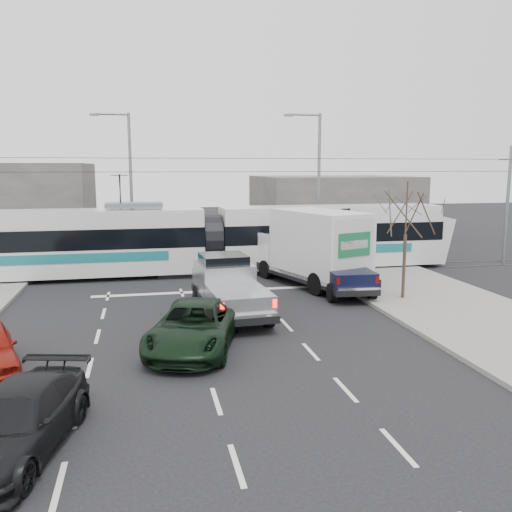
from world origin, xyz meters
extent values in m
plane|color=black|center=(0.00, 0.00, 0.00)|extent=(120.00, 120.00, 0.00)
cube|color=gray|center=(9.00, 0.00, 0.07)|extent=(6.00, 60.00, 0.15)
cube|color=#33302D|center=(0.00, 10.00, 0.01)|extent=(60.00, 1.60, 0.03)
cube|color=slate|center=(12.00, 24.00, 2.50)|extent=(12.00, 10.00, 5.00)
cylinder|color=#47382B|center=(7.60, 2.50, 1.52)|extent=(0.14, 0.14, 2.75)
cylinder|color=#47382B|center=(7.60, 2.50, 4.03)|extent=(0.07, 0.07, 2.25)
cylinder|color=black|center=(6.60, 6.50, 1.95)|extent=(0.12, 0.12, 3.60)
cube|color=black|center=(6.40, 6.50, 3.25)|extent=(0.28, 0.28, 0.95)
cylinder|color=#FF0C07|center=(6.25, 6.50, 3.55)|extent=(0.06, 0.20, 0.20)
cylinder|color=orange|center=(6.25, 6.50, 3.25)|extent=(0.06, 0.20, 0.20)
cylinder|color=#05330C|center=(6.25, 6.50, 2.95)|extent=(0.06, 0.20, 0.20)
cube|color=white|center=(6.58, 6.35, 2.45)|extent=(0.02, 0.30, 0.40)
cylinder|color=slate|center=(7.50, 14.00, 4.50)|extent=(0.20, 0.20, 9.00)
cylinder|color=slate|center=(6.50, 14.00, 8.90)|extent=(2.00, 0.14, 0.14)
cube|color=slate|center=(5.50, 14.00, 8.85)|extent=(0.55, 0.25, 0.14)
cylinder|color=slate|center=(-4.00, 16.00, 4.50)|extent=(0.20, 0.20, 9.00)
cylinder|color=slate|center=(-5.00, 16.00, 8.90)|extent=(2.00, 0.14, 0.14)
cube|color=slate|center=(-6.00, 16.00, 8.85)|extent=(0.55, 0.25, 0.14)
cylinder|color=black|center=(0.00, 10.00, 5.50)|extent=(60.00, 0.03, 0.03)
cylinder|color=black|center=(0.00, 10.00, 6.20)|extent=(60.00, 0.03, 0.03)
cylinder|color=slate|center=(18.00, 10.00, 3.50)|extent=(0.20, 0.20, 7.00)
cube|color=silver|center=(-6.49, 10.36, 1.00)|extent=(12.49, 2.68, 1.51)
cube|color=black|center=(-6.49, 10.36, 2.17)|extent=(12.56, 2.71, 1.03)
cube|color=silver|center=(-6.49, 10.36, 3.10)|extent=(12.49, 2.58, 0.96)
cube|color=#166A71|center=(-6.48, 9.04, 1.27)|extent=(8.73, 0.07, 0.48)
cube|color=silver|center=(7.08, 10.44, 1.00)|extent=(12.49, 2.68, 1.51)
cube|color=black|center=(7.08, 10.44, 2.17)|extent=(12.56, 2.71, 1.03)
cube|color=silver|center=(7.08, 10.44, 3.10)|extent=(12.49, 2.58, 0.96)
cube|color=#166A71|center=(7.08, 9.12, 1.27)|extent=(8.73, 0.07, 0.48)
cylinder|color=black|center=(0.29, 10.40, 1.96)|extent=(0.98, 2.52, 2.51)
cube|color=slate|center=(-3.78, 10.38, 3.80)|extent=(2.92, 1.59, 0.24)
cube|color=black|center=(-9.88, 10.35, 0.17)|extent=(1.95, 2.23, 0.35)
cube|color=black|center=(-1.74, 10.39, 0.17)|extent=(1.95, 2.23, 0.35)
cube|color=black|center=(2.33, 10.41, 0.17)|extent=(1.95, 2.23, 0.35)
cube|color=black|center=(10.47, 10.46, 0.17)|extent=(1.95, 2.23, 0.35)
cube|color=black|center=(-0.10, 1.74, 0.58)|extent=(2.52, 6.23, 0.26)
cube|color=#AEB1B3|center=(-0.18, 2.84, 1.31)|extent=(2.23, 2.70, 1.21)
cube|color=black|center=(-0.18, 2.94, 1.94)|extent=(1.91, 1.95, 0.58)
cube|color=#AEB1B3|center=(-0.28, 4.30, 1.07)|extent=(2.07, 1.23, 0.58)
cube|color=#AEB1B3|center=(-0.01, 0.40, 1.00)|extent=(2.24, 2.88, 0.68)
cube|color=silver|center=(0.10, -1.18, 0.71)|extent=(1.94, 0.32, 0.19)
cube|color=#FF0C07|center=(-0.83, -1.12, 1.10)|extent=(0.15, 0.09, 0.29)
cube|color=#FF0C07|center=(1.01, -0.99, 1.10)|extent=(0.15, 0.09, 0.29)
cylinder|color=black|center=(-1.20, 3.62, 0.42)|extent=(0.35, 0.86, 0.84)
cylinder|color=black|center=(0.73, 3.75, 0.42)|extent=(0.35, 0.86, 0.84)
cylinder|color=black|center=(-0.93, -0.27, 0.42)|extent=(0.35, 0.86, 0.84)
cylinder|color=black|center=(1.00, -0.14, 0.42)|extent=(0.35, 0.86, 0.84)
cube|color=black|center=(4.66, 6.56, 0.58)|extent=(4.73, 7.82, 0.37)
cube|color=white|center=(3.78, 9.23, 1.48)|extent=(2.85, 2.44, 1.69)
cube|color=black|center=(3.74, 9.37, 2.11)|extent=(2.35, 1.78, 0.63)
cube|color=silver|center=(4.90, 5.86, 2.14)|extent=(3.99, 5.57, 3.12)
cube|color=silver|center=(5.68, 3.49, 2.14)|extent=(2.14, 0.75, 2.74)
cube|color=#166038|center=(5.70, 3.44, 2.39)|extent=(1.69, 0.58, 1.06)
cube|color=black|center=(5.76, 3.26, 0.48)|extent=(2.25, 0.97, 0.19)
cylinder|color=black|center=(2.86, 8.46, 0.48)|extent=(0.60, 1.00, 0.95)
cylinder|color=black|center=(4.98, 9.16, 0.48)|extent=(0.60, 1.00, 0.95)
cylinder|color=black|center=(4.26, 4.24, 0.53)|extent=(0.63, 1.10, 1.06)
cylinder|color=black|center=(6.37, 4.95, 0.53)|extent=(0.63, 1.10, 1.06)
cube|color=black|center=(5.50, 4.49, 0.57)|extent=(2.28, 5.30, 0.26)
cube|color=black|center=(5.57, 5.42, 1.29)|extent=(2.03, 2.30, 1.19)
cube|color=black|center=(5.57, 5.52, 1.92)|extent=(1.73, 1.66, 0.57)
cube|color=black|center=(5.65, 6.66, 1.06)|extent=(1.88, 1.06, 0.57)
cube|color=black|center=(5.42, 3.35, 0.98)|extent=(2.04, 2.46, 0.67)
cube|color=silver|center=(5.32, 2.01, 0.70)|extent=(1.77, 0.31, 0.19)
cube|color=#590505|center=(4.49, 2.17, 1.09)|extent=(0.15, 0.09, 0.29)
cube|color=#590505|center=(6.17, 2.05, 1.09)|extent=(0.15, 0.09, 0.29)
cylinder|color=black|center=(4.74, 6.20, 0.41)|extent=(0.35, 0.85, 0.83)
cylinder|color=black|center=(6.50, 6.08, 0.41)|extent=(0.35, 0.85, 0.83)
cylinder|color=black|center=(4.50, 2.90, 0.41)|extent=(0.35, 0.85, 0.83)
cylinder|color=black|center=(6.26, 2.77, 0.41)|extent=(0.35, 0.85, 0.83)
imported|color=black|center=(-1.83, -1.92, 0.74)|extent=(3.91, 5.80, 1.48)
imported|color=black|center=(-5.97, -7.59, 0.66)|extent=(2.89, 4.89, 1.33)
camera|label=1|loc=(-3.32, -18.62, 5.75)|focal=38.00mm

